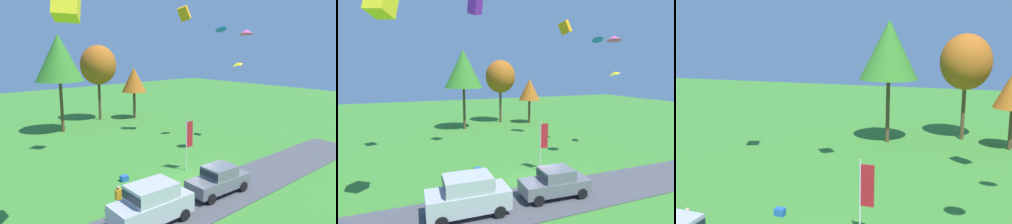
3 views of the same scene
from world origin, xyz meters
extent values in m
plane|color=#3D842D|center=(0.00, 0.00, 0.00)|extent=(120.00, 120.00, 0.00)
cube|color=#4C4C51|center=(0.00, -2.19, 0.03)|extent=(36.00, 4.40, 0.06)
cube|color=#B7B7BC|center=(-5.62, -2.24, 0.95)|extent=(4.65, 2.02, 1.10)
cube|color=#B7B7BC|center=(-5.62, -2.24, 1.92)|extent=(2.64, 1.83, 0.84)
cube|color=#19232D|center=(-5.62, -2.24, 1.92)|extent=(2.70, 1.79, 0.46)
cylinder|color=black|center=(-7.16, -1.30, 0.40)|extent=(0.69, 0.26, 0.68)
cylinder|color=black|center=(-4.08, -3.18, 0.40)|extent=(0.69, 0.26, 0.68)
cylinder|color=black|center=(-4.03, -1.38, 0.40)|extent=(0.69, 0.26, 0.68)
cube|color=slate|center=(0.05, -2.08, 0.80)|extent=(4.49, 2.02, 0.80)
cube|color=slate|center=(0.15, -2.08, 1.55)|extent=(2.08, 1.74, 0.70)
cube|color=#19232D|center=(0.15, -2.08, 1.55)|extent=(2.12, 1.71, 0.38)
cylinder|color=black|center=(-1.49, -2.85, 0.40)|extent=(0.69, 0.27, 0.68)
cylinder|color=black|center=(-1.40, -1.15, 0.40)|extent=(0.69, 0.27, 0.68)
cylinder|color=black|center=(1.50, -3.01, 0.40)|extent=(0.69, 0.27, 0.68)
cylinder|color=black|center=(1.58, -1.30, 0.40)|extent=(0.69, 0.27, 0.68)
cylinder|color=#2D334C|center=(-6.33, -0.03, 0.44)|extent=(0.24, 0.24, 0.88)
cube|color=orange|center=(-6.33, -0.03, 1.18)|extent=(0.36, 0.22, 0.60)
sphere|color=tan|center=(-6.33, -0.03, 1.60)|extent=(0.22, 0.22, 0.22)
cylinder|color=brown|center=(-0.86, 20.38, 2.91)|extent=(0.36, 0.36, 5.82)
cone|color=#387F28|center=(-0.86, 20.38, 8.44)|extent=(5.24, 5.24, 5.24)
cylinder|color=brown|center=(5.68, 23.45, 2.60)|extent=(0.36, 0.36, 5.19)
ellipsoid|color=#B25B19|center=(5.68, 23.45, 7.30)|extent=(4.67, 4.67, 5.14)
cylinder|color=brown|center=(9.67, 21.11, 1.83)|extent=(0.36, 0.36, 3.65)
cone|color=#B25B19|center=(9.67, 21.11, 5.30)|extent=(3.29, 3.29, 3.29)
cylinder|color=silver|center=(1.44, 2.39, 2.04)|extent=(0.08, 0.08, 4.09)
cube|color=red|center=(1.79, 2.39, 2.86)|extent=(0.64, 0.04, 2.04)
cube|color=blue|center=(-3.46, 3.76, 0.20)|extent=(0.56, 0.40, 0.40)
cone|color=#EA4C9E|center=(8.13, 2.11, 10.82)|extent=(1.70, 1.71, 0.59)
cube|color=yellow|center=(-9.39, -1.30, 11.41)|extent=(1.74, 1.77, 1.79)
pyramid|color=yellow|center=(11.75, 5.68, 7.88)|extent=(1.22, 1.29, 0.47)
cone|color=blue|center=(10.26, 6.75, 11.45)|extent=(1.46, 1.50, 0.90)
cube|color=orange|center=(8.78, 10.48, 13.00)|extent=(1.79, 1.46, 1.81)
camera|label=1|loc=(-15.66, -15.19, 9.46)|focal=35.00mm
camera|label=2|loc=(-8.61, -15.76, 7.97)|focal=28.00mm
camera|label=3|loc=(5.92, -14.26, 9.70)|focal=42.00mm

